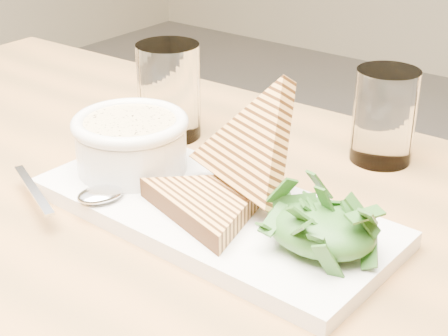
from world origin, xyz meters
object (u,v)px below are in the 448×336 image
Objects in this scene: platter at (212,211)px; glass_far at (384,116)px; table_top at (102,231)px; glass_near at (169,91)px; soup_bowl at (132,149)px.

platter is 0.25m from glass_far.
glass_near reaches higher than table_top.
glass_near is (-0.06, 0.13, 0.02)m from soup_bowl.
glass_far reaches higher than soup_bowl.
soup_bowl is (-0.02, 0.07, 0.06)m from table_top.
glass_far is (0.07, 0.23, 0.05)m from platter.
platter is 3.11× the size of glass_near.
table_top is 3.19× the size of platter.
glass_far reaches higher than table_top.
soup_bowl is 0.30m from glass_far.
glass_near is at bearing 113.84° from soup_bowl.
glass_far is (0.25, 0.10, -0.00)m from glass_near.
table_top is at bearing -119.60° from glass_far.
glass_far is at bearing 49.32° from soup_bowl.
soup_bowl is at bearing -66.16° from glass_near.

